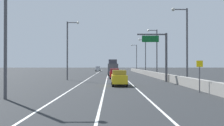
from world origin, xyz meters
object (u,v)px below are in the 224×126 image
at_px(lamp_post_right_second, 185,41).
at_px(car_silver_3, 98,69).
at_px(lamp_post_left_mid, 69,46).
at_px(box_truck, 113,68).
at_px(overhead_sign_gantry, 161,51).
at_px(lamp_post_left_near, 9,23).
at_px(car_green_0, 112,69).
at_px(lamp_post_right_fifth, 136,56).
at_px(lamp_post_right_fourth, 145,54).
at_px(speed_advisory_sign, 200,74).
at_px(lamp_post_right_third, 156,50).
at_px(car_yellow_1, 119,78).
at_px(car_red_2, 114,74).

relative_size(lamp_post_right_second, car_silver_3, 2.23).
height_order(lamp_post_left_mid, car_silver_3, lamp_post_left_mid).
distance_m(car_silver_3, box_truck, 37.06).
distance_m(lamp_post_left_mid, box_truck, 20.59).
relative_size(overhead_sign_gantry, lamp_post_right_second, 0.75).
bearing_deg(lamp_post_left_near, car_green_0, 82.91).
height_order(lamp_post_right_fifth, lamp_post_left_near, same).
relative_size(overhead_sign_gantry, lamp_post_right_fourth, 0.75).
height_order(speed_advisory_sign, lamp_post_right_third, lamp_post_right_third).
bearing_deg(lamp_post_right_second, car_yellow_1, -171.72).
bearing_deg(lamp_post_right_second, box_truck, 107.78).
bearing_deg(lamp_post_right_fourth, car_silver_3, 118.39).
relative_size(overhead_sign_gantry, box_truck, 0.81).
height_order(overhead_sign_gantry, lamp_post_right_third, lamp_post_right_third).
bearing_deg(car_red_2, speed_advisory_sign, -71.26).
bearing_deg(car_green_0, car_yellow_1, -89.68).
relative_size(car_yellow_1, car_silver_3, 0.97).
xyz_separation_m(speed_advisory_sign, lamp_post_right_fifth, (1.09, 64.93, 4.01)).
bearing_deg(lamp_post_right_fourth, lamp_post_right_second, -90.27).
bearing_deg(lamp_post_right_fifth, lamp_post_left_near, -103.97).
distance_m(speed_advisory_sign, car_silver_3, 74.93).
distance_m(lamp_post_right_fifth, lamp_post_left_mid, 49.34).
distance_m(overhead_sign_gantry, box_truck, 24.05).
relative_size(car_green_0, car_yellow_1, 0.92).
bearing_deg(car_red_2, lamp_post_left_mid, -153.94).
relative_size(lamp_post_left_near, box_truck, 1.09).
relative_size(lamp_post_right_third, lamp_post_left_mid, 1.00).
relative_size(lamp_post_right_second, car_green_0, 2.48).
xyz_separation_m(speed_advisory_sign, lamp_post_right_second, (1.40, 8.69, 4.01)).
bearing_deg(lamp_post_left_mid, lamp_post_right_fifth, 70.42).
xyz_separation_m(lamp_post_right_second, car_silver_3, (-14.71, 65.04, -4.78)).
xyz_separation_m(car_green_0, car_silver_3, (-5.74, 9.51, -0.06)).
relative_size(lamp_post_left_mid, car_red_2, 2.39).
xyz_separation_m(lamp_post_right_fifth, lamp_post_left_mid, (-16.53, -46.49, 0.00)).
distance_m(lamp_post_left_mid, car_silver_3, 55.54).
xyz_separation_m(lamp_post_right_third, lamp_post_left_mid, (-16.61, -9.00, 0.00)).
bearing_deg(lamp_post_right_fourth, car_red_2, -110.94).
height_order(car_green_0, car_yellow_1, car_green_0).
distance_m(overhead_sign_gantry, lamp_post_right_fifth, 50.59).
xyz_separation_m(lamp_post_right_second, car_yellow_1, (-8.66, -1.26, -4.80)).
bearing_deg(speed_advisory_sign, overhead_sign_gantry, 91.76).
bearing_deg(speed_advisory_sign, lamp_post_right_third, 87.56).
relative_size(lamp_post_right_third, box_truck, 1.09).
xyz_separation_m(lamp_post_right_third, box_truck, (-8.88, 9.67, -3.96)).
xyz_separation_m(lamp_post_right_fifth, lamp_post_left_near, (-17.16, -68.98, 0.00)).
relative_size(lamp_post_left_mid, box_truck, 1.09).
bearing_deg(car_red_2, car_yellow_1, -88.83).
bearing_deg(lamp_post_right_fourth, lamp_post_right_fifth, 91.49).
bearing_deg(lamp_post_right_fourth, speed_advisory_sign, -91.96).
relative_size(lamp_post_right_third, car_green_0, 2.48).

